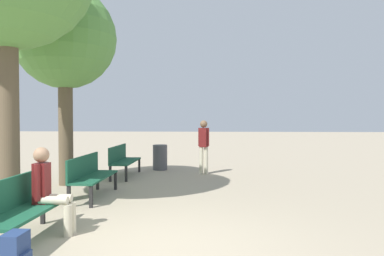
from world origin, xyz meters
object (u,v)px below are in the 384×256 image
at_px(bench_row_1, 90,173).
at_px(tree_row_1, 65,40).
at_px(bench_row_0, 21,204).
at_px(pedestrian_near, 204,143).
at_px(bench_row_2, 122,159).
at_px(backpack, 16,256).
at_px(trash_bin, 160,157).
at_px(person_seated, 49,188).

distance_m(bench_row_1, tree_row_1, 3.62).
xyz_separation_m(bench_row_0, pedestrian_near, (2.33, 6.27, 0.41)).
height_order(bench_row_2, backpack, bench_row_2).
height_order(bench_row_2, pedestrian_near, pedestrian_near).
bearing_deg(backpack, bench_row_1, 97.51).
height_order(bench_row_1, backpack, bench_row_1).
height_order(bench_row_1, trash_bin, bench_row_1).
bearing_deg(pedestrian_near, bench_row_2, -166.10).
relative_size(bench_row_2, tree_row_1, 0.37).
bearing_deg(bench_row_0, person_seated, 55.34).
bearing_deg(bench_row_0, tree_row_1, 104.32).
bearing_deg(backpack, tree_row_1, 106.67).
distance_m(bench_row_1, backpack, 4.00).
distance_m(bench_row_0, pedestrian_near, 6.70).
distance_m(backpack, trash_bin, 8.23).
distance_m(bench_row_0, tree_row_1, 5.42).
bearing_deg(backpack, bench_row_2, 94.38).
relative_size(bench_row_1, bench_row_2, 1.00).
height_order(bench_row_0, pedestrian_near, pedestrian_near).
xyz_separation_m(backpack, pedestrian_near, (1.81, 7.38, 0.69)).
relative_size(bench_row_0, trash_bin, 2.29).
relative_size(pedestrian_near, trash_bin, 1.99).
bearing_deg(bench_row_1, tree_row_1, 127.16).
height_order(bench_row_0, tree_row_1, tree_row_1).
bearing_deg(trash_bin, bench_row_1, -101.78).
distance_m(person_seated, trash_bin, 6.80).
relative_size(tree_row_1, person_seated, 3.91).
bearing_deg(bench_row_1, backpack, -82.49).
relative_size(bench_row_0, backpack, 3.85).
bearing_deg(bench_row_0, bench_row_1, 90.00).
distance_m(bench_row_0, backpack, 1.25).
bearing_deg(backpack, bench_row_0, 115.23).
bearing_deg(trash_bin, bench_row_2, -122.12).
relative_size(tree_row_1, pedestrian_near, 3.08).
height_order(bench_row_0, bench_row_1, same).
xyz_separation_m(tree_row_1, trash_bin, (1.99, 2.82, -3.24)).
bearing_deg(bench_row_2, pedestrian_near, 13.90).
height_order(tree_row_1, pedestrian_near, tree_row_1).
bearing_deg(tree_row_1, person_seated, -71.28).
bearing_deg(bench_row_2, person_seated, -87.42).
xyz_separation_m(bench_row_1, bench_row_2, (0.00, 2.85, 0.00)).
bearing_deg(trash_bin, bench_row_0, -97.13).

